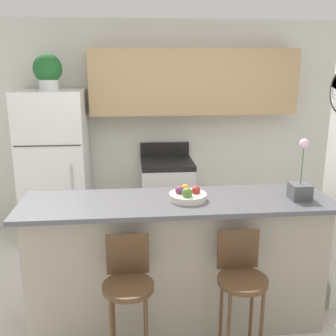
{
  "coord_description": "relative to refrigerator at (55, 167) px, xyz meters",
  "views": [
    {
      "loc": [
        -0.33,
        -2.76,
        2.03
      ],
      "look_at": [
        0.0,
        0.74,
        1.09
      ],
      "focal_mm": 42.0,
      "sensor_mm": 36.0,
      "label": 1
    }
  ],
  "objects": [
    {
      "name": "wall_back",
      "position": [
        1.4,
        0.31,
        0.63
      ],
      "size": [
        5.6,
        0.38,
        2.55
      ],
      "color": "silver",
      "rests_on": "ground_plane"
    },
    {
      "name": "stove_range",
      "position": [
        1.31,
        0.02,
        -0.41
      ],
      "size": [
        0.61,
        0.66,
        1.07
      ],
      "color": "silver",
      "rests_on": "ground_plane"
    },
    {
      "name": "orchid_vase",
      "position": [
        2.15,
        -1.82,
        0.27
      ],
      "size": [
        0.15,
        0.15,
        0.46
      ],
      "color": "#4C4C51",
      "rests_on": "counter_bar"
    },
    {
      "name": "bar_stool_left",
      "position": [
        0.85,
        -2.23,
        -0.25
      ],
      "size": [
        0.33,
        0.33,
        0.94
      ],
      "color": "#4C331E",
      "rests_on": "ground_plane"
    },
    {
      "name": "counter_bar",
      "position": [
        1.22,
        -1.76,
        -0.35
      ],
      "size": [
        2.34,
        0.64,
        1.04
      ],
      "color": "gray",
      "rests_on": "ground_plane"
    },
    {
      "name": "refrigerator",
      "position": [
        0.0,
        0.0,
        0.0
      ],
      "size": [
        0.74,
        0.69,
        1.75
      ],
      "color": "white",
      "rests_on": "ground_plane"
    },
    {
      "name": "potted_plant_on_fridge",
      "position": [
        -0.0,
        0.0,
        1.08
      ],
      "size": [
        0.31,
        0.31,
        0.39
      ],
      "color": "silver",
      "rests_on": "refrigerator"
    },
    {
      "name": "fruit_bowl",
      "position": [
        1.3,
        -1.76,
        0.21
      ],
      "size": [
        0.28,
        0.28,
        0.12
      ],
      "color": "silver",
      "rests_on": "counter_bar"
    },
    {
      "name": "ground_plane",
      "position": [
        1.22,
        -1.76,
        -0.87
      ],
      "size": [
        14.0,
        14.0,
        0.0
      ],
      "primitive_type": "plane",
      "color": "beige"
    },
    {
      "name": "bar_stool_right",
      "position": [
        1.6,
        -2.23,
        -0.25
      ],
      "size": [
        0.33,
        0.33,
        0.94
      ],
      "color": "#4C331E",
      "rests_on": "ground_plane"
    }
  ]
}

